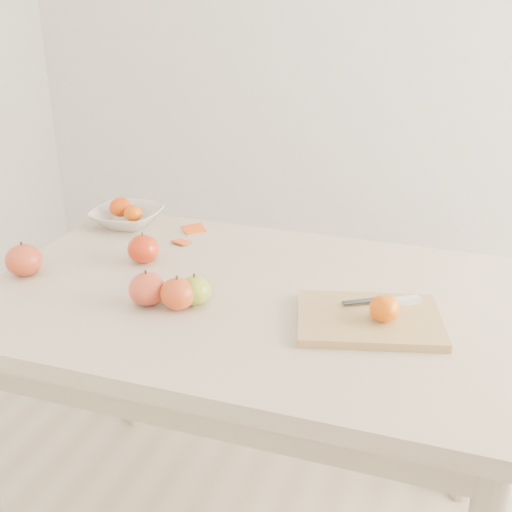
% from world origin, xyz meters
% --- Properties ---
extents(table, '(1.20, 0.80, 0.75)m').
position_xyz_m(table, '(0.00, 0.00, 0.65)').
color(table, beige).
rests_on(table, ground).
extents(cutting_board, '(0.34, 0.28, 0.02)m').
position_xyz_m(cutting_board, '(0.28, -0.05, 0.76)').
color(cutting_board, tan).
rests_on(cutting_board, table).
extents(board_tangerine, '(0.06, 0.06, 0.05)m').
position_xyz_m(board_tangerine, '(0.31, -0.06, 0.80)').
color(board_tangerine, '#CE5B07').
rests_on(board_tangerine, cutting_board).
extents(fruit_bowl, '(0.20, 0.20, 0.05)m').
position_xyz_m(fruit_bowl, '(-0.48, 0.30, 0.77)').
color(fruit_bowl, silver).
rests_on(fruit_bowl, table).
extents(bowl_tangerine_near, '(0.06, 0.06, 0.06)m').
position_xyz_m(bowl_tangerine_near, '(-0.50, 0.31, 0.80)').
color(bowl_tangerine_near, red).
rests_on(bowl_tangerine_near, fruit_bowl).
extents(bowl_tangerine_far, '(0.05, 0.05, 0.05)m').
position_xyz_m(bowl_tangerine_far, '(-0.45, 0.28, 0.79)').
color(bowl_tangerine_far, '#D15007').
rests_on(bowl_tangerine_far, fruit_bowl).
extents(orange_peel_a, '(0.07, 0.07, 0.01)m').
position_xyz_m(orange_peel_a, '(-0.27, 0.31, 0.75)').
color(orange_peel_a, '#D84C0F').
rests_on(orange_peel_a, table).
extents(orange_peel_b, '(0.05, 0.05, 0.01)m').
position_xyz_m(orange_peel_b, '(-0.27, 0.22, 0.75)').
color(orange_peel_b, '#EC5110').
rests_on(orange_peel_b, table).
extents(paring_knife, '(0.16, 0.09, 0.01)m').
position_xyz_m(paring_knife, '(0.33, 0.02, 0.78)').
color(paring_knife, white).
rests_on(paring_knife, cutting_board).
extents(apple_green, '(0.07, 0.07, 0.07)m').
position_xyz_m(apple_green, '(-0.09, -0.09, 0.78)').
color(apple_green, olive).
rests_on(apple_green, table).
extents(apple_red_d, '(0.09, 0.09, 0.08)m').
position_xyz_m(apple_red_d, '(-0.54, -0.08, 0.79)').
color(apple_red_d, maroon).
rests_on(apple_red_d, table).
extents(apple_red_c, '(0.08, 0.08, 0.07)m').
position_xyz_m(apple_red_c, '(-0.19, -0.12, 0.79)').
color(apple_red_c, maroon).
rests_on(apple_red_c, table).
extents(apple_red_e, '(0.08, 0.08, 0.07)m').
position_xyz_m(apple_red_e, '(-0.12, -0.12, 0.78)').
color(apple_red_e, '#A51A15').
rests_on(apple_red_e, table).
extents(apple_red_a, '(0.08, 0.08, 0.07)m').
position_xyz_m(apple_red_a, '(-0.31, 0.08, 0.79)').
color(apple_red_a, '#980C0D').
rests_on(apple_red_a, table).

